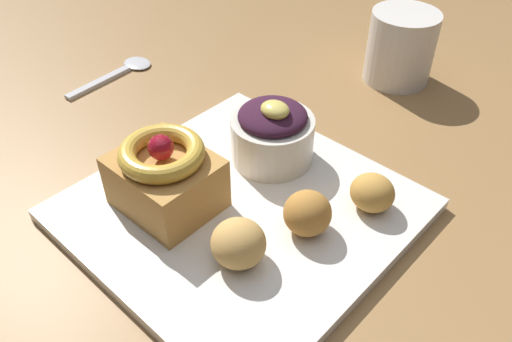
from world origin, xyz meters
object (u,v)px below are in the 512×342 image
at_px(fritter_middle, 372,193).
at_px(berry_ramekin, 272,133).
at_px(spoon, 121,71).
at_px(fritter_back, 307,213).
at_px(front_plate, 241,210).
at_px(fritter_front, 238,243).
at_px(coffee_mug, 401,47).
at_px(cake_slice, 165,176).

bearing_deg(fritter_middle, berry_ramekin, -176.08).
bearing_deg(spoon, fritter_back, -103.93).
distance_m(front_plate, fritter_middle, 0.12).
bearing_deg(fritter_front, fritter_middle, 70.82).
relative_size(berry_ramekin, fritter_back, 1.97).
height_order(front_plate, fritter_back, fritter_back).
xyz_separation_m(fritter_back, coffee_mug, (-0.09, 0.29, 0.01)).
bearing_deg(front_plate, fritter_back, 15.13).
bearing_deg(coffee_mug, fritter_front, -78.95).
xyz_separation_m(cake_slice, fritter_middle, (0.14, 0.12, -0.02)).
bearing_deg(front_plate, fritter_front, -47.37).
xyz_separation_m(cake_slice, berry_ramekin, (0.02, 0.11, -0.00)).
height_order(cake_slice, berry_ramekin, cake_slice).
relative_size(front_plate, fritter_back, 6.55).
xyz_separation_m(berry_ramekin, fritter_middle, (0.11, 0.01, -0.01)).
relative_size(fritter_front, spoon, 0.35).
bearing_deg(spoon, berry_ramekin, -95.93).
bearing_deg(fritter_front, spoon, 159.42).
distance_m(fritter_middle, fritter_back, 0.07).
height_order(berry_ramekin, fritter_back, berry_ramekin).
height_order(fritter_front, spoon, fritter_front).
bearing_deg(fritter_middle, cake_slice, -138.26).
bearing_deg(berry_ramekin, front_plate, -70.34).
height_order(front_plate, coffee_mug, coffee_mug).
distance_m(cake_slice, berry_ramekin, 0.12).
height_order(fritter_front, coffee_mug, coffee_mug).
height_order(cake_slice, fritter_front, cake_slice).
bearing_deg(spoon, fritter_middle, -94.18).
distance_m(front_plate, coffee_mug, 0.31).
bearing_deg(cake_slice, coffee_mug, 86.32).
height_order(berry_ramekin, fritter_middle, berry_ramekin).
height_order(cake_slice, spoon, cake_slice).
distance_m(fritter_front, coffee_mug, 0.36).
bearing_deg(berry_ramekin, cake_slice, -102.00).
bearing_deg(fritter_middle, front_plate, -137.99).
bearing_deg(fritter_front, front_plate, 132.63).
distance_m(fritter_front, fritter_back, 0.07).
height_order(fritter_front, fritter_back, same).
xyz_separation_m(cake_slice, coffee_mug, (0.02, 0.35, -0.00)).
relative_size(cake_slice, coffee_mug, 1.00).
bearing_deg(fritter_front, berry_ramekin, 120.22).
bearing_deg(fritter_front, fritter_back, 73.53).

